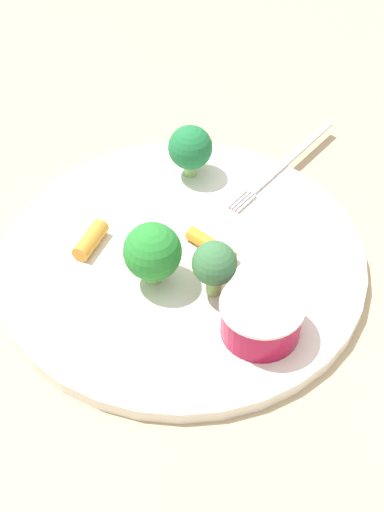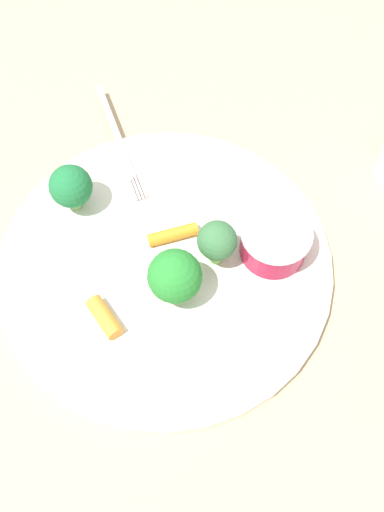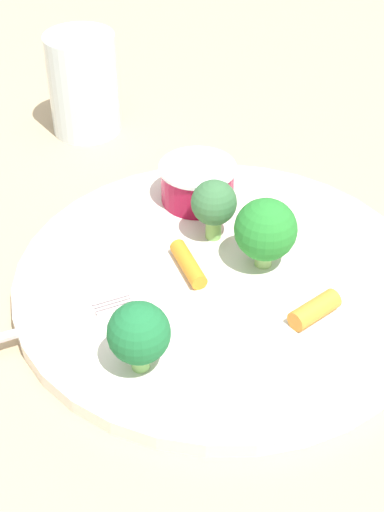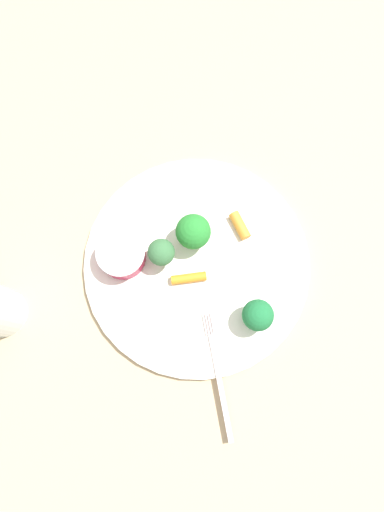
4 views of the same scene
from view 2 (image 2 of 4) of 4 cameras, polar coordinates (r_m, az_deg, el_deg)
name	(u,v)px [view 2 (image 2 of 4)]	position (r m, az deg, el deg)	size (l,w,h in m)	color
ground_plane	(165,266)	(0.52, -2.77, -1.07)	(2.40, 2.40, 0.00)	tan
plate	(165,263)	(0.51, -2.80, -0.76)	(0.31, 0.31, 0.01)	silver
sauce_cup	(274,242)	(0.50, 8.56, 1.48)	(0.06, 0.06, 0.03)	maroon
broccoli_floret_0	(175,276)	(0.46, -1.80, -2.13)	(0.05, 0.05, 0.06)	#93C06C
broccoli_floret_1	(217,241)	(0.48, 2.62, 1.53)	(0.04, 0.04, 0.05)	#80B65B
broccoli_floret_2	(71,187)	(0.53, -12.47, 7.04)	(0.04, 0.04, 0.05)	#86C164
carrot_stick_0	(104,317)	(0.48, -9.09, -6.30)	(0.01, 0.01, 0.04)	orange
carrot_stick_1	(173,235)	(0.51, -2.00, 2.25)	(0.01, 0.01, 0.05)	orange
fork	(120,142)	(0.59, -7.52, 11.65)	(0.16, 0.05, 0.00)	beige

